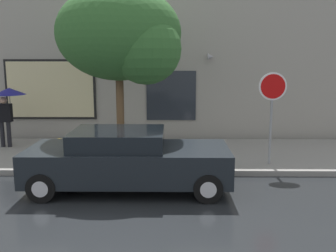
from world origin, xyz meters
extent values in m
plane|color=black|center=(0.00, 0.00, 0.00)|extent=(60.00, 60.00, 0.00)
cube|color=gray|center=(0.00, 3.00, 0.07)|extent=(20.00, 4.00, 0.15)
cube|color=#9E998E|center=(0.00, 5.50, 3.50)|extent=(20.00, 0.40, 7.00)
cube|color=black|center=(-2.86, 5.27, 1.92)|extent=(3.30, 0.06, 2.18)
cube|color=beige|center=(-2.86, 5.24, 1.92)|extent=(3.14, 0.03, 2.02)
cube|color=#262B33|center=(1.55, 5.28, 1.70)|extent=(1.80, 0.04, 1.80)
cone|color=#99999E|center=(2.95, 5.15, 3.10)|extent=(0.22, 0.24, 0.24)
cube|color=black|center=(0.56, 0.02, 0.64)|extent=(4.68, 1.87, 0.75)
cube|color=black|center=(0.33, 0.02, 1.22)|extent=(2.11, 1.64, 0.41)
cylinder|color=black|center=(2.35, 0.88, 0.32)|extent=(0.64, 0.22, 0.64)
cylinder|color=silver|center=(2.35, 0.88, 0.32)|extent=(0.35, 0.24, 0.35)
cylinder|color=black|center=(2.35, -0.84, 0.32)|extent=(0.64, 0.22, 0.64)
cylinder|color=silver|center=(2.35, -0.84, 0.32)|extent=(0.35, 0.24, 0.35)
cylinder|color=black|center=(-1.23, 0.88, 0.32)|extent=(0.64, 0.22, 0.64)
cylinder|color=silver|center=(-1.23, 0.88, 0.32)|extent=(0.35, 0.24, 0.35)
cylinder|color=black|center=(-1.23, -0.84, 0.32)|extent=(0.64, 0.22, 0.64)
cylinder|color=silver|center=(-1.23, -0.84, 0.32)|extent=(0.35, 0.24, 0.35)
cylinder|color=yellow|center=(-1.53, 1.60, 0.46)|extent=(0.22, 0.22, 0.61)
sphere|color=gold|center=(-1.53, 1.60, 0.76)|extent=(0.23, 0.23, 0.23)
cylinder|color=gold|center=(-1.53, 1.44, 0.49)|extent=(0.09, 0.12, 0.09)
cylinder|color=gold|center=(-1.53, 1.76, 0.49)|extent=(0.09, 0.12, 0.09)
cylinder|color=yellow|center=(-1.53, 1.60, 0.18)|extent=(0.30, 0.30, 0.06)
cylinder|color=black|center=(-4.04, 3.69, 0.57)|extent=(0.14, 0.14, 0.84)
cylinder|color=black|center=(-3.82, 3.69, 0.57)|extent=(0.14, 0.14, 0.84)
cube|color=black|center=(-3.93, 3.69, 1.29)|extent=(0.49, 0.22, 0.60)
sphere|color=tan|center=(-3.93, 3.69, 1.70)|extent=(0.23, 0.23, 0.23)
cylinder|color=#4C4C51|center=(-3.71, 3.69, 1.54)|extent=(0.02, 0.02, 0.90)
cone|color=navy|center=(-3.71, 3.69, 2.00)|extent=(1.04, 1.04, 0.22)
cylinder|color=#4C3823|center=(0.10, 2.11, 1.47)|extent=(0.22, 0.22, 2.63)
ellipsoid|color=#33662D|center=(0.10, 2.11, 3.74)|extent=(3.46, 2.94, 2.59)
sphere|color=#33662D|center=(0.88, 1.68, 3.30)|extent=(1.90, 1.90, 1.90)
cylinder|color=gray|center=(4.30, 1.73, 1.41)|extent=(0.07, 0.07, 2.51)
cylinder|color=white|center=(4.30, 1.69, 2.31)|extent=(0.76, 0.02, 0.76)
cylinder|color=red|center=(4.30, 1.68, 2.31)|extent=(0.66, 0.02, 0.66)
camera|label=1|loc=(1.58, -8.72, 3.09)|focal=41.15mm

